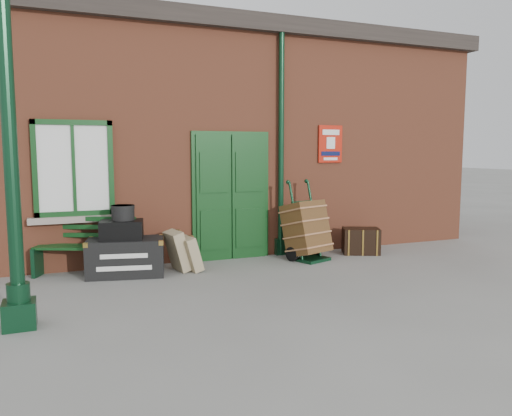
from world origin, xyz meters
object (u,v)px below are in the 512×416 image
houdini_trunk (126,257)px  dark_trunk (361,241)px  bench (86,245)px  porter_trolley (306,230)px

houdini_trunk → dark_trunk: houdini_trunk is taller
bench → houdini_trunk: 0.65m
porter_trolley → bench: bearing=155.4°
porter_trolley → dark_trunk: porter_trolley is taller
houdini_trunk → porter_trolley: (3.12, -0.03, 0.25)m
houdini_trunk → porter_trolley: size_ratio=0.83×
bench → dark_trunk: size_ratio=2.34×
bench → dark_trunk: bench is taller
houdini_trunk → dark_trunk: bearing=12.4°
porter_trolley → dark_trunk: size_ratio=2.07×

